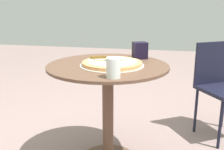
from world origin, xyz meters
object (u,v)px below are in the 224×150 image
napkin_dispenser (140,50)px  patio_chair_near (220,82)px  pizza_server (106,58)px  patio_table (108,94)px  drinking_cup (113,68)px  pizza_on_tray (112,63)px

napkin_dispenser → patio_chair_near: bearing=5.5°
pizza_server → patio_table: bearing=-30.5°
drinking_cup → napkin_dispenser: napkin_dispenser is taller
pizza_on_tray → drinking_cup: drinking_cup is taller
patio_table → napkin_dispenser: 0.41m
pizza_on_tray → patio_chair_near: (0.66, -0.80, -0.27)m
pizza_on_tray → patio_chair_near: patio_chair_near is taller
patio_table → patio_chair_near: bearing=-52.5°
patio_table → pizza_on_tray: 0.22m
drinking_cup → pizza_server: bearing=21.1°
pizza_on_tray → patio_chair_near: 1.07m
patio_table → napkin_dispenser: size_ratio=6.69×
pizza_server → pizza_on_tray: bearing=-93.7°
patio_table → patio_chair_near: patio_chair_near is taller
drinking_cup → napkin_dispenser: bearing=-8.2°
patio_table → napkin_dispenser: bearing=-36.5°
napkin_dispenser → pizza_on_tray: bearing=-145.1°
patio_table → pizza_server: (-0.01, 0.01, 0.26)m
pizza_on_tray → patio_chair_near: bearing=-50.6°
patio_table → napkin_dispenser: (0.25, -0.19, 0.27)m
drinking_cup → napkin_dispenser: (0.56, -0.08, 0.01)m
patio_table → patio_chair_near: 1.05m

